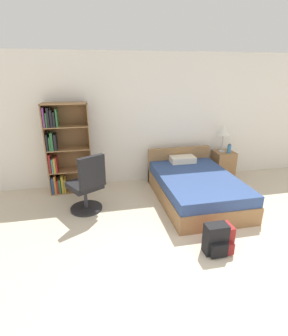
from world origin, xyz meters
TOP-DOWN VIEW (x-y plane):
  - ground_plane at (0.00, 0.00)m, footprint 14.00×14.00m
  - wall_back at (0.00, 3.23)m, footprint 9.00×0.06m
  - bookshelf at (-1.91, 2.94)m, footprint 0.81×0.34m
  - bed at (0.44, 2.09)m, footprint 1.33×2.03m
  - office_chair at (-1.49, 2.02)m, footprint 0.68×0.71m
  - nightstand at (1.43, 2.91)m, footprint 0.41×0.43m
  - table_lamp at (1.37, 2.93)m, footprint 0.26×0.26m
  - water_bottle at (1.47, 2.81)m, footprint 0.08×0.08m
  - backpack_black at (0.11, 0.58)m, footprint 0.29×0.24m
  - backpack_red at (0.20, 0.63)m, footprint 0.31×0.30m

SIDE VIEW (x-z plane):
  - ground_plane at x=0.00m, z-range 0.00..0.00m
  - backpack_red at x=0.20m, z-range -0.01..0.35m
  - backpack_black at x=0.11m, z-range -0.01..0.40m
  - bed at x=0.44m, z-range -0.12..0.62m
  - nightstand at x=1.43m, z-range 0.00..0.61m
  - office_chair at x=-1.49m, z-range -0.05..0.98m
  - water_bottle at x=1.47m, z-range 0.61..0.80m
  - bookshelf at x=-1.91m, z-range -0.03..1.69m
  - table_lamp at x=1.37m, z-range 0.78..1.34m
  - wall_back at x=0.00m, z-range 0.00..2.60m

